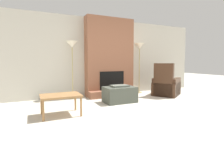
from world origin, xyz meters
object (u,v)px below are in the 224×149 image
(ottoman, at_px, (120,94))
(floor_lamp_right, at_px, (139,49))
(armchair, at_px, (166,86))
(floor_lamp_left, at_px, (72,48))
(side_table, at_px, (61,97))

(ottoman, distance_m, floor_lamp_right, 2.21)
(armchair, relative_size, floor_lamp_left, 0.70)
(ottoman, bearing_deg, floor_lamp_left, 136.03)
(armchair, bearing_deg, ottoman, 63.43)
(side_table, bearing_deg, ottoman, 17.68)
(side_table, height_order, floor_lamp_left, floor_lamp_left)
(floor_lamp_left, distance_m, floor_lamp_right, 2.45)
(ottoman, distance_m, floor_lamp_left, 2.02)
(ottoman, height_order, armchair, armchair)
(ottoman, height_order, floor_lamp_right, floor_lamp_right)
(floor_lamp_right, bearing_deg, armchair, -56.95)
(ottoman, relative_size, floor_lamp_left, 0.50)
(floor_lamp_left, bearing_deg, armchair, -15.38)
(floor_lamp_left, xyz_separation_m, floor_lamp_right, (2.45, 0.00, 0.04))
(side_table, xyz_separation_m, floor_lamp_left, (0.61, 1.59, 1.17))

